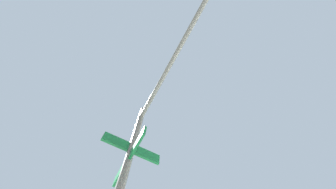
# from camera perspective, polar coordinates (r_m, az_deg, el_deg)

# --- Properties ---
(traffic_signal_near) EXTENTS (3.19, 2.45, 5.40)m
(traffic_signal_near) POSITION_cam_1_polar(r_m,az_deg,el_deg) (2.40, 2.74, 6.98)
(traffic_signal_near) COLOR #474C47
(traffic_signal_near) RESTS_ON ground_plane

